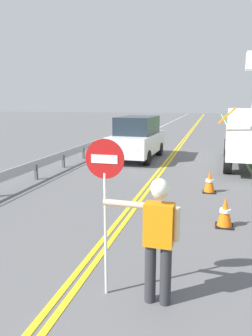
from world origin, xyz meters
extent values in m
cube|color=yellow|center=(-0.09, 20.00, 0.01)|extent=(0.11, 110.00, 0.01)
cube|color=yellow|center=(0.09, 20.00, 0.01)|extent=(0.11, 110.00, 0.01)
cube|color=silver|center=(3.60, 20.00, 0.01)|extent=(0.12, 110.00, 0.01)
cube|color=silver|center=(-3.60, 20.00, 0.01)|extent=(0.12, 110.00, 0.01)
cylinder|color=#2D2D33|center=(1.47, 4.72, 0.44)|extent=(0.16, 0.16, 0.88)
cylinder|color=#2D2D33|center=(1.25, 4.72, 0.44)|extent=(0.16, 0.16, 0.88)
cube|color=orange|center=(1.36, 4.72, 1.18)|extent=(0.41, 0.25, 0.60)
cylinder|color=beige|center=(0.86, 4.74, 1.43)|extent=(0.60, 0.11, 0.09)
cylinder|color=beige|center=(1.60, 4.71, 1.21)|extent=(0.09, 0.09, 0.48)
sphere|color=beige|center=(1.36, 4.72, 1.65)|extent=(0.22, 0.22, 0.22)
sphere|color=white|center=(1.36, 4.72, 1.70)|extent=(0.25, 0.25, 0.25)
cylinder|color=silver|center=(0.58, 4.75, 0.92)|extent=(0.04, 0.04, 1.85)
cylinder|color=#B71414|center=(0.58, 4.75, 2.05)|extent=(0.56, 0.03, 0.56)
cube|color=white|center=(0.58, 4.73, 2.05)|extent=(0.38, 0.01, 0.12)
cube|color=white|center=(3.82, 18.32, 1.46)|extent=(2.27, 2.17, 2.00)
cube|color=#1E2833|center=(3.85, 19.35, 1.76)|extent=(1.98, 0.12, 0.90)
cube|color=orange|center=(2.48, 13.11, 2.31)|extent=(0.62, 0.82, 0.59)
cylinder|color=black|center=(2.79, 18.16, 0.46)|extent=(0.35, 0.93, 0.92)
cylinder|color=black|center=(2.65, 13.87, 0.46)|extent=(0.35, 0.93, 0.92)
cube|color=silver|center=(-1.56, 16.18, 0.80)|extent=(2.02, 4.67, 0.92)
cube|color=#1E2833|center=(-1.56, 16.18, 1.68)|extent=(1.73, 2.91, 0.84)
cube|color=#EAEACC|center=(-1.10, 13.88, 0.85)|extent=(0.24, 0.07, 0.16)
cube|color=#EAEACC|center=(-2.20, 13.93, 0.85)|extent=(0.24, 0.07, 0.16)
cylinder|color=black|center=(-0.80, 14.73, 0.34)|extent=(0.31, 0.69, 0.68)
cylinder|color=black|center=(-2.44, 14.79, 0.34)|extent=(0.31, 0.69, 0.68)
cylinder|color=black|center=(-0.69, 17.58, 0.34)|extent=(0.31, 0.69, 0.68)
cylinder|color=black|center=(-2.33, 17.64, 0.34)|extent=(0.31, 0.69, 0.68)
cone|color=orange|center=(2.37, 7.97, 0.35)|extent=(0.36, 0.36, 0.70)
cylinder|color=white|center=(2.37, 7.97, 0.39)|extent=(0.25, 0.25, 0.08)
cube|color=black|center=(2.37, 7.97, 0.01)|extent=(0.40, 0.40, 0.03)
cone|color=orange|center=(1.99, 10.84, 0.35)|extent=(0.36, 0.36, 0.70)
cylinder|color=white|center=(1.99, 10.84, 0.39)|extent=(0.25, 0.25, 0.08)
cube|color=black|center=(1.99, 10.84, 0.01)|extent=(0.40, 0.40, 0.03)
cube|color=#9EA0A3|center=(-4.20, 16.72, 0.55)|extent=(0.06, 32.00, 0.32)
cube|color=#4C4C51|center=(-4.20, 11.01, 0.28)|extent=(0.10, 0.10, 0.55)
cube|color=#4C4C51|center=(-4.20, 13.29, 0.28)|extent=(0.10, 0.10, 0.55)
cube|color=#4C4C51|center=(-4.20, 15.58, 0.28)|extent=(0.10, 0.10, 0.55)
cube|color=#4C4C51|center=(-4.20, 17.86, 0.28)|extent=(0.10, 0.10, 0.55)
cube|color=#4C4C51|center=(-4.20, 20.15, 0.28)|extent=(0.10, 0.10, 0.55)
cube|color=#4C4C51|center=(-4.20, 22.43, 0.28)|extent=(0.10, 0.10, 0.55)
cube|color=#4C4C51|center=(-4.20, 24.72, 0.28)|extent=(0.10, 0.10, 0.55)
cube|color=#4C4C51|center=(-4.20, 27.01, 0.28)|extent=(0.10, 0.10, 0.55)
cube|color=#4C4C51|center=(-4.20, 29.29, 0.28)|extent=(0.10, 0.10, 0.55)
cube|color=#4C4C51|center=(-4.20, 31.58, 0.28)|extent=(0.10, 0.10, 0.55)
camera|label=1|loc=(2.00, 0.54, 2.83)|focal=34.89mm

